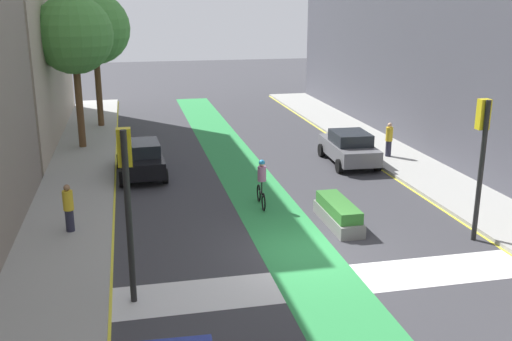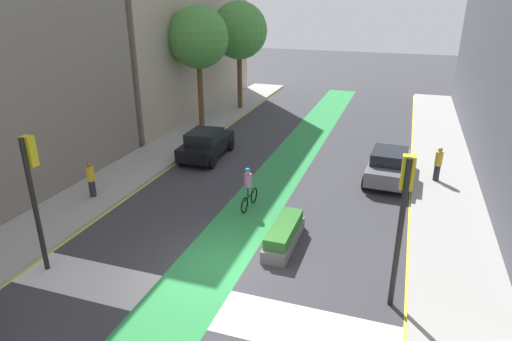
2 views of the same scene
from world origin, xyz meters
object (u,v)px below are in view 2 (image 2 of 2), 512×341
at_px(cyclist_in_lane, 248,187).
at_px(median_planter, 284,235).
at_px(street_tree_far, 239,31).
at_px(car_grey_right_far, 389,165).
at_px(traffic_signal_near_right, 403,205).
at_px(car_black_left_far, 206,144).
at_px(pedestrian_sidewalk_right_a, 438,164).
at_px(traffic_signal_near_left, 32,179).
at_px(pedestrian_sidewalk_left_a, 91,179).
at_px(street_tree_near, 198,38).

distance_m(cyclist_in_lane, median_planter, 3.26).
bearing_deg(street_tree_far, car_grey_right_far, -42.88).
relative_size(traffic_signal_near_right, cyclist_in_lane, 2.47).
bearing_deg(traffic_signal_near_right, car_black_left_far, 137.18).
height_order(street_tree_far, median_planter, street_tree_far).
relative_size(car_black_left_far, car_grey_right_far, 1.00).
bearing_deg(pedestrian_sidewalk_right_a, cyclist_in_lane, -144.59).
bearing_deg(traffic_signal_near_right, traffic_signal_near_left, -170.82).
bearing_deg(car_grey_right_far, pedestrian_sidewalk_left_a, -152.40).
bearing_deg(pedestrian_sidewalk_left_a, traffic_signal_near_right, -13.57).
height_order(car_grey_right_far, street_tree_far, street_tree_far).
bearing_deg(street_tree_far, pedestrian_sidewalk_left_a, -91.42).
relative_size(car_black_left_far, street_tree_near, 0.56).
relative_size(car_black_left_far, street_tree_far, 0.54).
bearing_deg(median_planter, street_tree_near, 125.73).
bearing_deg(pedestrian_sidewalk_right_a, street_tree_near, 160.50).
height_order(cyclist_in_lane, pedestrian_sidewalk_right_a, cyclist_in_lane).
height_order(traffic_signal_near_right, median_planter, traffic_signal_near_right).
bearing_deg(pedestrian_sidewalk_left_a, median_planter, -6.28).
distance_m(car_grey_right_far, pedestrian_sidewalk_right_a, 2.24).
xyz_separation_m(traffic_signal_near_right, median_planter, (-3.85, 2.11, -2.79)).
relative_size(traffic_signal_near_left, pedestrian_sidewalk_right_a, 2.74).
relative_size(traffic_signal_near_right, median_planter, 1.56).
bearing_deg(cyclist_in_lane, traffic_signal_near_left, -127.92).
relative_size(car_black_left_far, pedestrian_sidewalk_left_a, 2.64).
relative_size(pedestrian_sidewalk_left_a, median_planter, 0.55).
relative_size(pedestrian_sidewalk_left_a, street_tree_near, 0.21).
xyz_separation_m(street_tree_near, street_tree_far, (0.76, 5.33, 0.06)).
height_order(traffic_signal_near_left, street_tree_near, street_tree_near).
relative_size(car_grey_right_far, pedestrian_sidewalk_left_a, 2.65).
xyz_separation_m(traffic_signal_near_right, pedestrian_sidewalk_left_a, (-12.84, 3.10, -2.23)).
bearing_deg(traffic_signal_near_left, street_tree_far, 93.95).
xyz_separation_m(traffic_signal_near_left, cyclist_in_lane, (4.84, 6.21, -2.20)).
height_order(traffic_signal_near_left, pedestrian_sidewalk_left_a, traffic_signal_near_left).
relative_size(traffic_signal_near_right, street_tree_far, 0.58).
relative_size(cyclist_in_lane, median_planter, 0.63).
xyz_separation_m(street_tree_near, median_planter, (9.32, -12.96, -5.42)).
bearing_deg(car_grey_right_far, cyclist_in_lane, -137.07).
height_order(traffic_signal_near_left, street_tree_far, street_tree_far).
height_order(cyclist_in_lane, street_tree_near, street_tree_near).
bearing_deg(car_grey_right_far, median_planter, -113.52).
relative_size(street_tree_near, street_tree_far, 0.98).
relative_size(traffic_signal_near_right, traffic_signal_near_left, 1.01).
distance_m(pedestrian_sidewalk_left_a, street_tree_near, 12.92).
relative_size(car_black_left_far, pedestrian_sidewalk_right_a, 2.57).
bearing_deg(car_black_left_far, street_tree_far, 100.84).
distance_m(car_black_left_far, pedestrian_sidewalk_right_a, 11.90).
distance_m(car_black_left_far, street_tree_near, 7.96).
bearing_deg(street_tree_near, car_black_left_far, -62.70).
height_order(car_black_left_far, median_planter, car_black_left_far).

